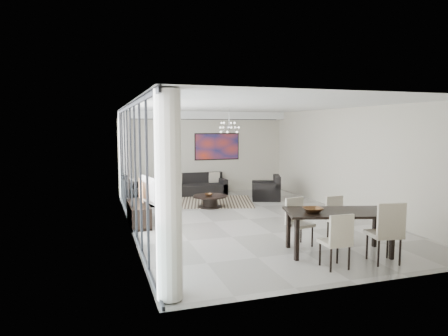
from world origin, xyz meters
name	(u,v)px	position (x,y,z in m)	size (l,w,h in m)	color
room_shell	(266,163)	(0.46, 0.00, 1.45)	(6.00, 9.00, 2.90)	#A8A39B
window_wall	(135,166)	(-2.86, 0.00, 1.47)	(0.37, 8.95, 2.90)	silver
soffit	(205,115)	(0.00, 4.30, 2.77)	(5.98, 0.40, 0.26)	white
painting	(217,147)	(0.50, 4.47, 1.65)	(1.68, 0.04, 0.98)	red
chandelier	(229,127)	(0.30, 2.50, 2.35)	(0.66, 0.66, 0.71)	silver
rug	(208,202)	(-0.37, 2.60, 0.01)	(2.78, 2.14, 0.01)	black
coffee_table	(210,201)	(-0.54, 1.78, 0.20)	(1.00, 1.00, 0.35)	black
bowl_coffee	(209,195)	(-0.59, 1.72, 0.39)	(0.23, 0.23, 0.07)	brown
sofa_main	(197,187)	(-0.37, 4.07, 0.25)	(2.03, 0.83, 0.74)	black
loveseat	(137,195)	(-2.55, 3.05, 0.27)	(0.90, 1.59, 0.80)	black
armchair	(267,191)	(1.59, 2.42, 0.27)	(1.16, 1.19, 0.79)	black
side_table	(153,188)	(-1.93, 3.76, 0.33)	(0.36, 0.36, 0.50)	black
tv_console	(138,213)	(-2.76, 0.40, 0.25)	(0.46, 1.63, 0.51)	black
television	(145,190)	(-2.60, 0.33, 0.83)	(1.12, 0.15, 0.64)	gray
dining_table	(338,215)	(0.58, -3.10, 0.73)	(2.13, 1.46, 0.81)	black
dining_chair_sw	(338,238)	(0.07, -3.85, 0.55)	(0.44, 0.44, 0.95)	#BDAC9C
dining_chair_se	(387,229)	(1.03, -3.89, 0.64)	(0.58, 0.58, 1.10)	#BDAC9C
dining_chair_nw	(297,218)	(0.11, -2.38, 0.55)	(0.51, 0.51, 0.95)	#BDAC9C
dining_chair_ne	(337,215)	(1.09, -2.30, 0.52)	(0.46, 0.46, 0.92)	#BDAC9C
bowl_dining	(313,210)	(0.06, -3.05, 0.85)	(0.36, 0.36, 0.09)	brown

